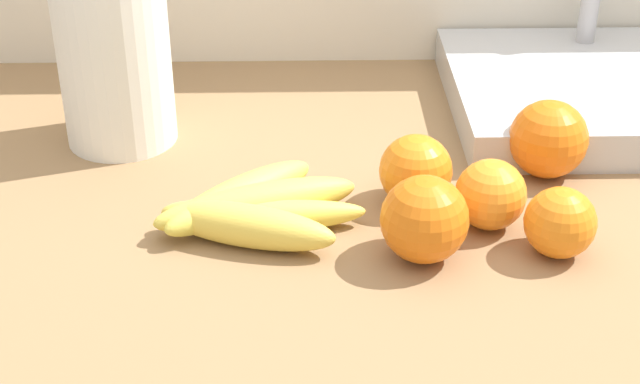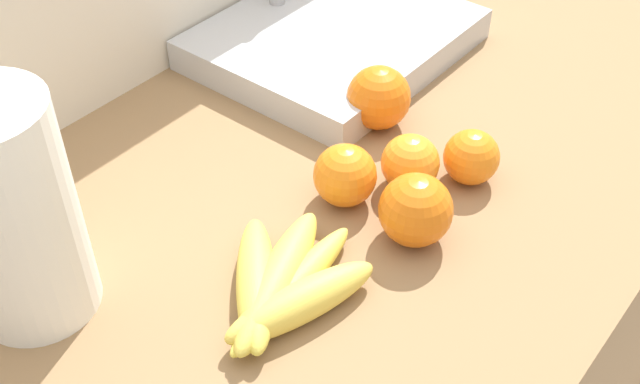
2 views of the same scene
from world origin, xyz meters
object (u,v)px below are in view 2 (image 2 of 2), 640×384
Objects in this scene: orange_front at (416,210)px; orange_back_right at (471,157)px; orange_back_left at (410,163)px; paper_towel_roll at (11,214)px; orange_center at (345,175)px; sink_basin at (333,38)px; banana_bunch at (281,287)px; orange_right at (379,98)px.

orange_front is 0.13m from orange_back_right.
orange_back_left is 0.26× the size of paper_towel_roll.
sink_basin is (0.25, 0.21, -0.01)m from orange_center.
orange_back_right is at bearing -9.93° from banana_bunch.
orange_right reaches higher than orange_center.
paper_towel_roll reaches higher than banana_bunch.
orange_center reaches higher than orange_back_left.
orange_right is at bearing 81.61° from orange_back_right.
orange_front is at bearing -38.07° from paper_towel_roll.
paper_towel_roll is (-0.44, 0.24, 0.09)m from orange_back_right.
banana_bunch is 0.27m from paper_towel_roll.
orange_center is at bearing -25.12° from paper_towel_roll.
orange_back_left is (0.23, -0.00, 0.01)m from banana_bunch.
sink_basin is (0.18, 0.26, -0.01)m from orange_back_left.
sink_basin reaches higher than orange_front.
orange_back_left reaches higher than orange_back_right.
paper_towel_roll is (-0.32, 0.15, 0.08)m from orange_center.
orange_back_right reaches higher than banana_bunch.
paper_towel_roll reaches higher than orange_center.
paper_towel_roll is 0.58m from sink_basin.
orange_back_left is at bearing -26.65° from paper_towel_roll.
sink_basin reaches higher than banana_bunch.
orange_center is (-0.07, 0.04, 0.00)m from orange_back_left.
orange_back_right is at bearing -37.40° from orange_center.
orange_center is at bearing 146.72° from orange_back_left.
orange_right reaches higher than banana_bunch.
orange_center is 0.16m from orange_back_right.
banana_bunch is 0.23m from orange_back_left.
orange_front is (-0.07, -0.05, 0.01)m from orange_back_left.
orange_front is at bearing -18.45° from banana_bunch.
orange_center is 0.27× the size of paper_towel_roll.
sink_basin is (0.57, 0.06, -0.10)m from paper_towel_roll.
orange_back_right is 0.15m from orange_right.
orange_right reaches higher than orange_front.
banana_bunch is at bearing 161.55° from orange_front.
banana_bunch is at bearing -51.42° from paper_towel_roll.
orange_back_right is at bearing -98.39° from orange_right.
orange_front is (0.16, -0.05, 0.02)m from banana_bunch.
orange_back_left is 0.19× the size of sink_basin.
orange_back_right is (0.06, -0.05, -0.00)m from orange_back_left.
orange_back_right is (0.13, 0.00, -0.01)m from orange_front.
banana_bunch is 0.78× the size of paper_towel_roll.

